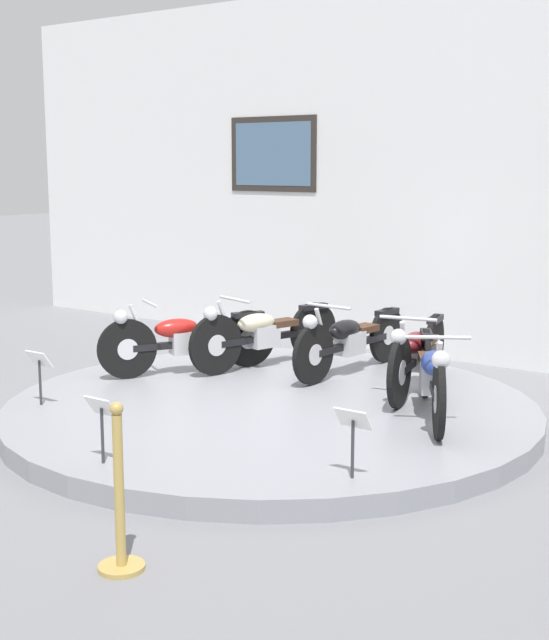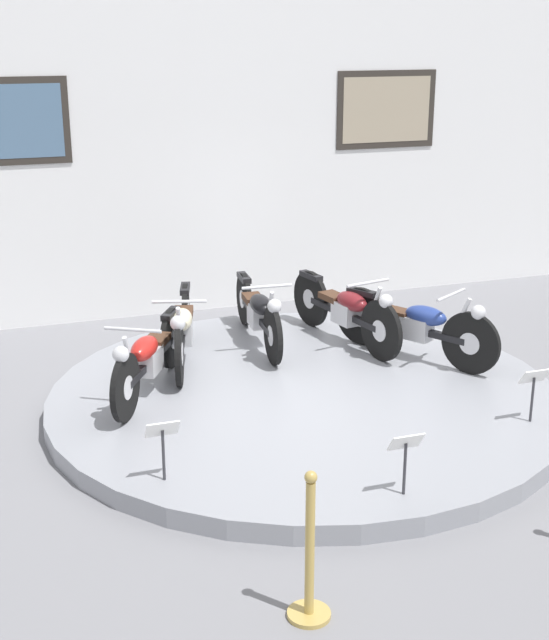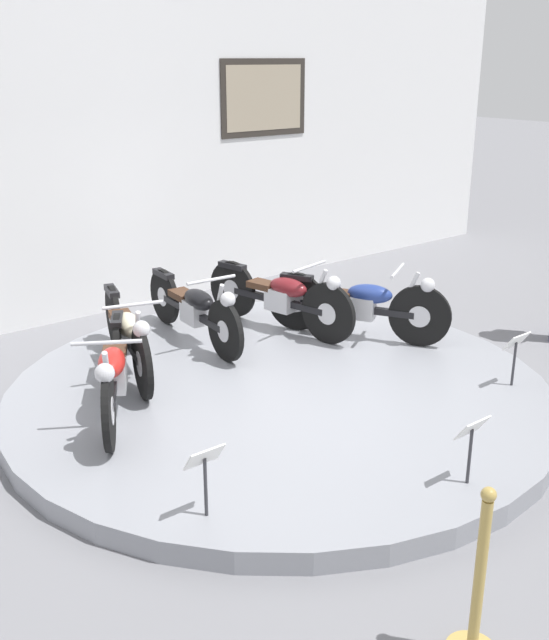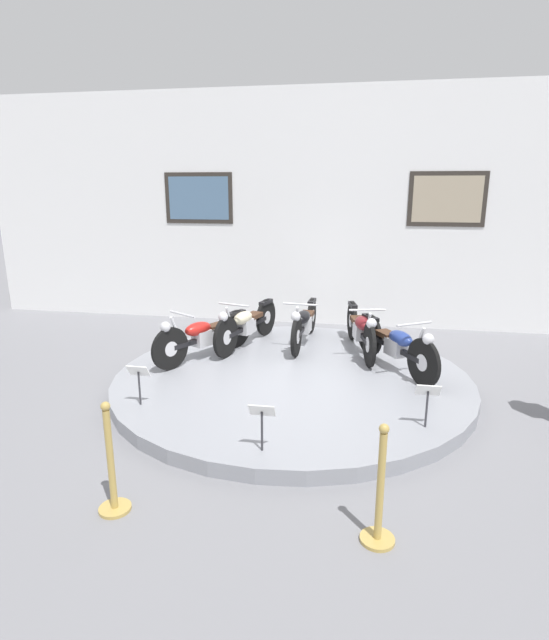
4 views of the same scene
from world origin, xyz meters
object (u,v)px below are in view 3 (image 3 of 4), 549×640
at_px(motorcycle_cream, 127,333).
at_px(stanchion_post_left_of_entry, 477,601).
at_px(info_placard_front_centre, 472,436).
at_px(motorcycle_maroon, 281,296).
at_px(info_placard_front_right, 516,348).
at_px(motorcycle_red, 113,370).
at_px(info_placard_front_left, 205,466).
at_px(motorcycle_black, 195,307).
at_px(motorcycle_blue, 360,303).

relative_size(motorcycle_cream, stanchion_post_left_of_entry, 1.88).
bearing_deg(info_placard_front_centre, stanchion_post_left_of_entry, -140.41).
relative_size(motorcycle_maroon, info_placard_front_centre, 3.85).
relative_size(motorcycle_maroon, info_placard_front_right, 3.85).
xyz_separation_m(motorcycle_red, info_placard_front_centre, (1.43, -2.56, -0.01)).
height_order(motorcycle_cream, info_placard_front_left, motorcycle_cream).
height_order(motorcycle_cream, motorcycle_black, motorcycle_cream).
relative_size(motorcycle_cream, info_placard_front_left, 3.77).
bearing_deg(motorcycle_blue, motorcycle_black, 145.32).
bearing_deg(info_placard_front_right, motorcycle_black, 121.34).
xyz_separation_m(motorcycle_black, stanchion_post_left_of_entry, (-1.12, -4.49, -0.20)).
xyz_separation_m(motorcycle_red, motorcycle_black, (1.43, 1.00, -0.00)).
bearing_deg(motorcycle_maroon, info_placard_front_centre, -105.82).
height_order(motorcycle_maroon, info_placard_front_left, motorcycle_maroon).
bearing_deg(motorcycle_red, motorcycle_blue, 0.03).
distance_m(motorcycle_cream, info_placard_front_right, 3.59).
xyz_separation_m(motorcycle_red, motorcycle_maroon, (2.36, 0.72, 0.01)).
relative_size(motorcycle_red, motorcycle_blue, 0.99).
relative_size(motorcycle_black, info_placard_front_centre, 3.84).
bearing_deg(info_placard_front_centre, motorcycle_blue, 60.78).
xyz_separation_m(motorcycle_red, motorcycle_blue, (2.87, 0.00, 0.01)).
bearing_deg(info_placard_front_left, motorcycle_blue, 29.48).
height_order(motorcycle_cream, info_placard_front_right, motorcycle_cream).
bearing_deg(motorcycle_red, motorcycle_cream, 54.90).
bearing_deg(motorcycle_black, motorcycle_blue, -34.68).
relative_size(motorcycle_red, info_placard_front_right, 3.39).
bearing_deg(info_placard_front_left, motorcycle_black, 58.75).
bearing_deg(stanchion_post_left_of_entry, info_placard_front_centre, 39.59).
bearing_deg(motorcycle_black, info_placard_front_centre, -89.95).
xyz_separation_m(motorcycle_red, motorcycle_cream, (0.50, 0.72, 0.01)).
xyz_separation_m(motorcycle_cream, info_placard_front_left, (-0.74, -2.47, -0.02)).
xyz_separation_m(info_placard_front_left, stanchion_post_left_of_entry, (0.55, -1.74, -0.19)).
xyz_separation_m(motorcycle_black, info_placard_front_centre, (0.00, -3.56, -0.01)).
distance_m(motorcycle_red, info_placard_front_centre, 2.94).
distance_m(motorcycle_red, motorcycle_cream, 0.87).
bearing_deg(motorcycle_cream, stanchion_post_left_of_entry, -92.63).
relative_size(motorcycle_red, info_placard_front_centre, 3.39).
distance_m(motorcycle_maroon, motorcycle_blue, 0.87).
bearing_deg(stanchion_post_left_of_entry, motorcycle_blue, 53.78).
distance_m(info_placard_front_centre, info_placard_front_right, 1.86).
xyz_separation_m(motorcycle_black, info_placard_front_right, (1.67, -2.75, -0.01)).
xyz_separation_m(info_placard_front_right, stanchion_post_left_of_entry, (-2.80, -1.74, -0.19)).
bearing_deg(motorcycle_black, motorcycle_cream, -163.21).
bearing_deg(motorcycle_maroon, info_placard_front_right, -73.26).
bearing_deg(motorcycle_blue, stanchion_post_left_of_entry, -126.22).
relative_size(motorcycle_blue, info_placard_front_right, 3.41).
relative_size(motorcycle_cream, info_placard_front_right, 3.77).
height_order(motorcycle_red, info_placard_front_right, motorcycle_red).
distance_m(motorcycle_red, motorcycle_maroon, 2.47).
relative_size(motorcycle_cream, motorcycle_blue, 1.10).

